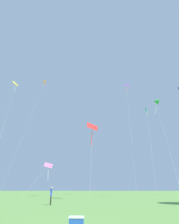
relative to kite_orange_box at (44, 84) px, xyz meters
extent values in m
cube|color=orange|center=(0.09, 0.21, 1.03)|extent=(0.41, 0.46, 0.46)
cube|color=orange|center=(0.09, 0.21, 0.39)|extent=(0.41, 0.46, 0.46)
cylinder|color=#3F382D|center=(0.09, 0.21, 0.71)|extent=(0.03, 0.03, 0.92)
cylinder|color=red|center=(0.10, 0.17, -0.31)|extent=(0.10, 0.15, 1.23)
cylinder|color=silver|center=(-1.81, -4.26, -13.96)|extent=(3.80, 8.94, 29.16)
cube|color=teal|center=(25.77, -4.34, -9.83)|extent=(0.40, 0.45, 0.43)
cube|color=teal|center=(25.77, -4.34, -10.44)|extent=(0.40, 0.45, 0.43)
cylinder|color=#3F382D|center=(25.77, -4.34, -10.14)|extent=(0.03, 0.03, 0.87)
cylinder|color=yellow|center=(25.91, -4.51, -11.23)|extent=(0.35, 0.41, 1.41)
cylinder|color=silver|center=(24.85, -8.62, -19.38)|extent=(1.84, 8.56, 18.31)
cube|color=pink|center=(2.90, 0.11, -21.87)|extent=(1.79, 1.37, 1.46)
cylinder|color=#3F382D|center=(2.90, 0.11, -21.87)|extent=(1.51, 0.11, 0.65)
cylinder|color=silver|center=(3.00, 0.00, -23.90)|extent=(0.32, 0.34, 2.86)
cylinder|color=silver|center=(1.72, -4.27, -25.27)|extent=(2.36, 8.78, 6.54)
cube|color=purple|center=(22.43, -0.89, -1.67)|extent=(1.54, 1.27, 1.13)
cylinder|color=#3F382D|center=(22.43, -0.89, -1.67)|extent=(1.25, 0.15, 0.43)
cylinder|color=red|center=(22.24, -1.07, -2.98)|extent=(0.47, 0.46, 1.65)
cylinder|color=silver|center=(21.91, -4.76, -15.16)|extent=(1.05, 7.76, 26.76)
cone|color=green|center=(26.21, -11.05, -11.10)|extent=(1.14, 1.14, 1.28)
cylinder|color=silver|center=(26.03, -10.96, -12.58)|extent=(0.43, 0.25, 2.06)
cylinder|color=silver|center=(25.72, -15.39, -19.87)|extent=(0.99, 8.70, 17.33)
cube|color=yellow|center=(-5.35, -5.54, -2.98)|extent=(1.27, 1.91, 1.45)
cylinder|color=#3F382D|center=(-5.35, -5.54, -2.98)|extent=(1.05, 0.62, 0.80)
cylinder|color=silver|center=(-5.33, -5.44, -4.24)|extent=(0.11, 0.28, 1.48)
cylinder|color=silver|center=(-3.95, -10.52, -15.81)|extent=(2.81, 9.97, 25.44)
cone|color=blue|center=(35.51, -1.23, -3.18)|extent=(1.64, 1.35, 1.68)
cube|color=red|center=(13.94, -16.26, -17.64)|extent=(1.68, 1.70, 1.73)
cylinder|color=#3F382D|center=(13.94, -16.26, -17.64)|extent=(1.71, 0.07, 0.90)
cylinder|color=red|center=(13.83, -16.35, -19.56)|extent=(0.37, 0.30, 2.42)
cylinder|color=silver|center=(13.90, -19.36, -23.17)|extent=(0.10, 6.21, 10.74)
cylinder|color=black|center=(10.24, -25.95, -28.13)|extent=(0.11, 0.11, 0.82)
cylinder|color=black|center=(10.20, -25.79, -28.13)|extent=(0.11, 0.11, 0.82)
cube|color=blue|center=(10.22, -25.87, -27.41)|extent=(0.23, 0.24, 0.61)
cylinder|color=blue|center=(10.24, -25.99, -27.26)|extent=(0.14, 0.29, 0.57)
cylinder|color=blue|center=(10.19, -25.74, -27.26)|extent=(0.14, 0.29, 0.57)
sphere|color=tan|center=(10.22, -25.87, -26.99)|extent=(0.22, 0.22, 0.22)
cube|color=#2351B2|center=(14.20, -37.93, -28.34)|extent=(0.56, 0.36, 0.38)
cube|color=white|center=(14.20, -37.93, -28.12)|extent=(0.60, 0.40, 0.06)
camera|label=1|loc=(15.21, -46.71, -27.09)|focal=31.55mm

